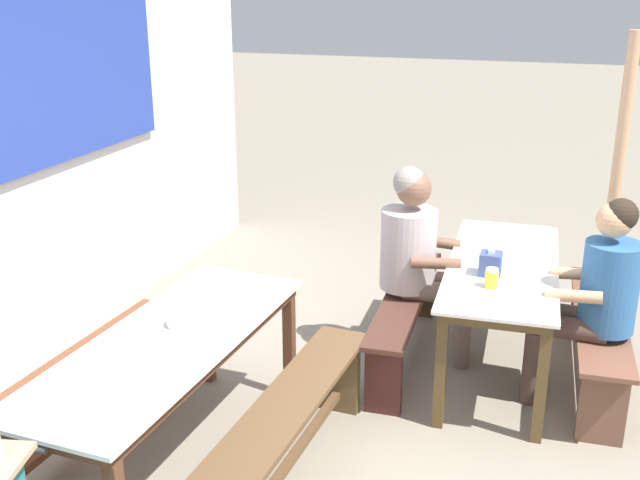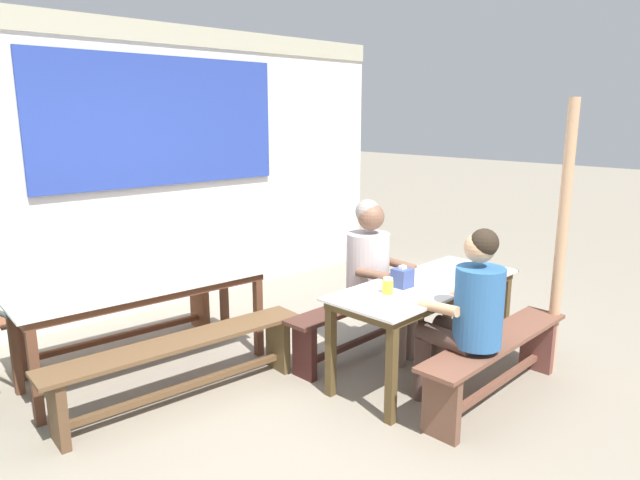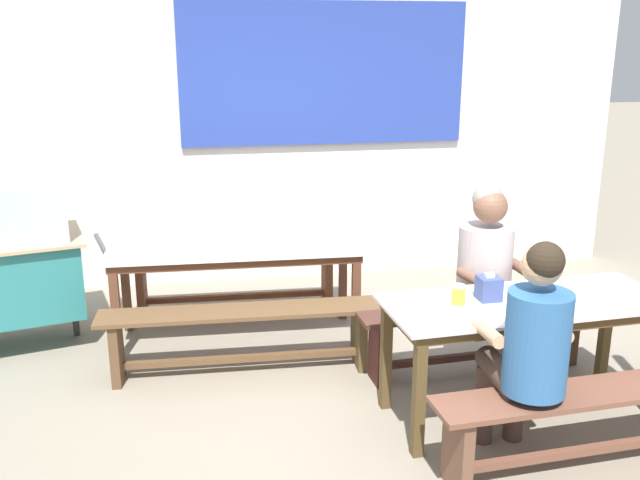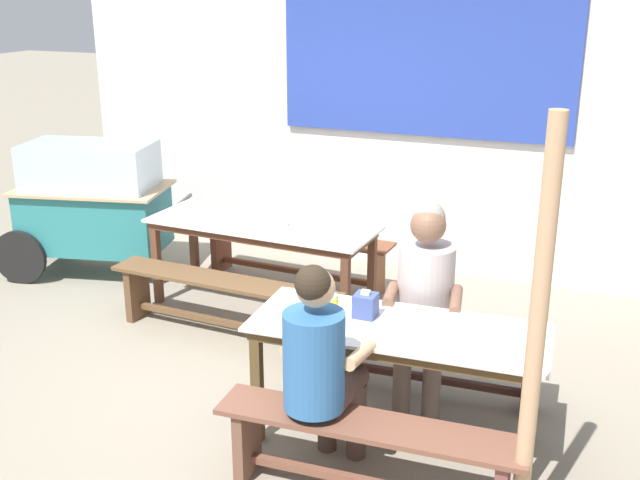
% 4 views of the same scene
% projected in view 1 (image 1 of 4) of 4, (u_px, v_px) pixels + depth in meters
% --- Properties ---
extents(ground_plane, '(40.00, 40.00, 0.00)m').
position_uv_depth(ground_plane, '(422.00, 439.00, 4.20)').
color(ground_plane, gray).
extents(dining_table_far, '(1.89, 0.75, 0.73)m').
position_uv_depth(dining_table_far, '(169.00, 352.00, 3.76)').
color(dining_table_far, white).
rests_on(dining_table_far, ground_plane).
extents(dining_table_near, '(1.70, 0.74, 0.73)m').
position_uv_depth(dining_table_near, '(502.00, 275.00, 4.73)').
color(dining_table_near, silver).
rests_on(dining_table_near, ground_plane).
extents(bench_far_back, '(1.79, 0.40, 0.46)m').
position_uv_depth(bench_far_back, '(77.00, 392.00, 4.08)').
color(bench_far_back, brown).
rests_on(bench_far_back, ground_plane).
extents(bench_far_front, '(1.88, 0.38, 0.46)m').
position_uv_depth(bench_far_front, '(281.00, 436.00, 3.67)').
color(bench_far_front, brown).
rests_on(bench_far_front, ground_plane).
extents(bench_near_back, '(1.65, 0.33, 0.46)m').
position_uv_depth(bench_near_back, '(405.00, 314.00, 4.99)').
color(bench_near_back, '#492A21').
rests_on(bench_near_back, ground_plane).
extents(bench_near_front, '(1.60, 0.37, 0.46)m').
position_uv_depth(bench_near_front, '(597.00, 337.00, 4.69)').
color(bench_near_front, brown).
rests_on(bench_near_front, ground_plane).
extents(person_right_near_table, '(0.51, 0.61, 1.30)m').
position_uv_depth(person_right_near_table, '(418.00, 251.00, 4.87)').
color(person_right_near_table, '#6D5A50').
rests_on(person_right_near_table, ground_plane).
extents(person_near_front, '(0.44, 0.58, 1.27)m').
position_uv_depth(person_near_front, '(594.00, 292.00, 4.32)').
color(person_near_front, '#4D3830').
rests_on(person_near_front, ground_plane).
extents(tissue_box, '(0.13, 0.12, 0.16)m').
position_uv_depth(tissue_box, '(490.00, 264.00, 4.50)').
color(tissue_box, '#3D4E8D').
rests_on(tissue_box, dining_table_near).
extents(condiment_jar, '(0.08, 0.08, 0.11)m').
position_uv_depth(condiment_jar, '(492.00, 278.00, 4.33)').
color(condiment_jar, yellow).
rests_on(condiment_jar, dining_table_near).
extents(soup_bowl, '(0.16, 0.16, 0.05)m').
position_uv_depth(soup_bowl, '(182.00, 321.00, 3.87)').
color(soup_bowl, silver).
rests_on(soup_bowl, dining_table_far).
extents(wooden_support_post, '(0.08, 0.08, 2.09)m').
position_uv_depth(wooden_support_post, '(615.00, 190.00, 5.13)').
color(wooden_support_post, tan).
rests_on(wooden_support_post, ground_plane).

